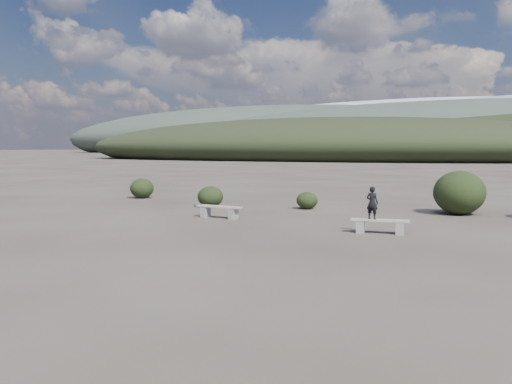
% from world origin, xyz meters
% --- Properties ---
extents(ground, '(1200.00, 1200.00, 0.00)m').
position_xyz_m(ground, '(0.00, 0.00, 0.00)').
color(ground, '#2F2A25').
rests_on(ground, ground).
extents(bench_left, '(1.72, 0.47, 0.42)m').
position_xyz_m(bench_left, '(-2.23, 4.97, 0.26)').
color(bench_left, slate).
rests_on(bench_left, ground).
extents(bench_right, '(1.66, 0.56, 0.41)m').
position_xyz_m(bench_right, '(3.43, 3.98, 0.25)').
color(bench_right, slate).
rests_on(bench_right, ground).
extents(seated_person, '(0.38, 0.29, 0.94)m').
position_xyz_m(seated_person, '(3.20, 3.95, 0.88)').
color(seated_person, black).
rests_on(seated_person, bench_right).
extents(shrub_a, '(1.06, 1.06, 0.86)m').
position_xyz_m(shrub_a, '(-4.07, 7.69, 0.43)').
color(shrub_a, black).
rests_on(shrub_a, ground).
extents(shrub_c, '(0.85, 0.85, 0.68)m').
position_xyz_m(shrub_c, '(-0.24, 8.69, 0.34)').
color(shrub_c, black).
rests_on(shrub_c, ground).
extents(shrub_d, '(1.83, 1.83, 1.60)m').
position_xyz_m(shrub_d, '(5.37, 9.32, 0.80)').
color(shrub_d, black).
rests_on(shrub_d, ground).
extents(shrub_f, '(1.13, 1.13, 0.96)m').
position_xyz_m(shrub_f, '(-8.91, 9.63, 0.48)').
color(shrub_f, black).
rests_on(shrub_f, ground).
extents(mountain_ridges, '(500.00, 400.00, 56.00)m').
position_xyz_m(mountain_ridges, '(-7.48, 339.06, 10.84)').
color(mountain_ridges, black).
rests_on(mountain_ridges, ground).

